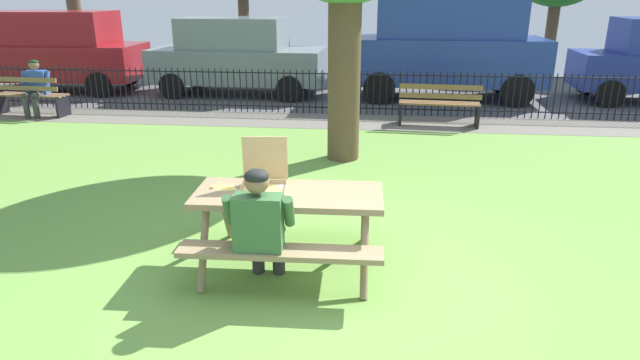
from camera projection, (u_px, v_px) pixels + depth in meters
ground at (349, 216)px, 6.58m from camera, size 28.00×11.32×0.02m
cobblestone_walkway at (362, 122)px, 11.23m from camera, size 28.00×1.40×0.01m
street_asphalt at (367, 90)px, 14.78m from camera, size 28.00×6.18×0.01m
picnic_table_foreground at (289, 209)px, 5.21m from camera, size 1.84×1.53×0.79m
pizza_box_open at (264, 181)px, 5.18m from camera, size 0.48×0.51×0.50m
pizza_slice_on_table at (223, 187)px, 5.28m from camera, size 0.26×0.22×0.02m
adult_at_table at (261, 224)px, 4.73m from camera, size 0.62×0.60×1.19m
iron_fence_streetside at (364, 93)px, 11.72m from camera, size 22.46×0.03×0.96m
park_bench_left at (29, 96)px, 11.68m from camera, size 1.62×0.56×0.85m
park_bench_center at (439, 105)px, 10.81m from camera, size 1.62×0.56×0.85m
person_on_park_bench at (35, 85)px, 11.61m from camera, size 0.63×0.62×1.19m
parked_car_far_left at (54, 49)px, 14.37m from camera, size 4.66×2.08×2.08m
parked_car_left at (237, 55)px, 13.90m from camera, size 4.46×2.04×1.94m
parked_car_center at (446, 45)px, 13.27m from camera, size 4.72×2.11×2.46m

